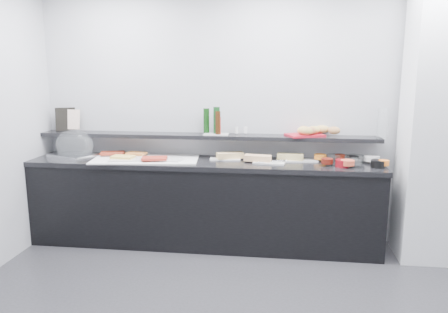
# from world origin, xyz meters

# --- Properties ---
(back_wall) EXTENTS (5.00, 0.02, 2.70)m
(back_wall) POSITION_xyz_m (0.00, 2.00, 1.35)
(back_wall) COLOR #ADB0B5
(back_wall) RESTS_ON ground
(column) EXTENTS (0.50, 0.50, 2.70)m
(column) POSITION_xyz_m (1.50, 1.65, 1.35)
(column) COLOR white
(column) RESTS_ON ground
(buffet_cabinet) EXTENTS (3.60, 0.60, 0.85)m
(buffet_cabinet) POSITION_xyz_m (-0.70, 1.70, 0.42)
(buffet_cabinet) COLOR black
(buffet_cabinet) RESTS_ON ground
(counter_top) EXTENTS (3.62, 0.62, 0.05)m
(counter_top) POSITION_xyz_m (-0.70, 1.70, 0.88)
(counter_top) COLOR black
(counter_top) RESTS_ON buffet_cabinet
(wall_shelf) EXTENTS (3.60, 0.25, 0.04)m
(wall_shelf) POSITION_xyz_m (-0.70, 1.88, 1.13)
(wall_shelf) COLOR black
(wall_shelf) RESTS_ON back_wall
(cloche_base) EXTENTS (0.54, 0.46, 0.04)m
(cloche_base) POSITION_xyz_m (-2.11, 1.68, 0.92)
(cloche_base) COLOR silver
(cloche_base) RESTS_ON counter_top
(cloche_dome) EXTENTS (0.43, 0.29, 0.34)m
(cloche_dome) POSITION_xyz_m (-2.11, 1.74, 1.03)
(cloche_dome) COLOR silver
(cloche_dome) RESTS_ON cloche_base
(linen_runner) EXTENTS (1.13, 0.64, 0.01)m
(linen_runner) POSITION_xyz_m (-1.30, 1.66, 0.91)
(linen_runner) COLOR white
(linen_runner) RESTS_ON counter_top
(platter_meat_a) EXTENTS (0.26, 0.18, 0.01)m
(platter_meat_a) POSITION_xyz_m (-1.66, 1.82, 0.92)
(platter_meat_a) COLOR white
(platter_meat_a) RESTS_ON linen_runner
(food_meat_a) EXTENTS (0.28, 0.22, 0.02)m
(food_meat_a) POSITION_xyz_m (-1.71, 1.78, 0.94)
(food_meat_a) COLOR maroon
(food_meat_a) RESTS_ON platter_meat_a
(platter_salmon) EXTENTS (0.31, 0.23, 0.01)m
(platter_salmon) POSITION_xyz_m (-1.49, 1.85, 0.92)
(platter_salmon) COLOR white
(platter_salmon) RESTS_ON linen_runner
(food_salmon) EXTENTS (0.22, 0.16, 0.02)m
(food_salmon) POSITION_xyz_m (-1.44, 1.79, 0.94)
(food_salmon) COLOR orange
(food_salmon) RESTS_ON platter_salmon
(platter_cheese) EXTENTS (0.38, 0.29, 0.01)m
(platter_cheese) POSITION_xyz_m (-1.47, 1.57, 0.92)
(platter_cheese) COLOR silver
(platter_cheese) RESTS_ON linen_runner
(food_cheese) EXTENTS (0.24, 0.16, 0.02)m
(food_cheese) POSITION_xyz_m (-1.52, 1.59, 0.94)
(food_cheese) COLOR #EEC95C
(food_cheese) RESTS_ON platter_cheese
(platter_meat_b) EXTENTS (0.32, 0.24, 0.01)m
(platter_meat_b) POSITION_xyz_m (-1.04, 1.62, 0.92)
(platter_meat_b) COLOR silver
(platter_meat_b) RESTS_ON linen_runner
(food_meat_b) EXTENTS (0.28, 0.21, 0.02)m
(food_meat_b) POSITION_xyz_m (-1.18, 1.56, 0.94)
(food_meat_b) COLOR maroon
(food_meat_b) RESTS_ON platter_meat_b
(sandwich_plate_left) EXTENTS (0.33, 0.16, 0.01)m
(sandwich_plate_left) POSITION_xyz_m (-0.48, 1.78, 0.91)
(sandwich_plate_left) COLOR white
(sandwich_plate_left) RESTS_ON counter_top
(sandwich_food_left) EXTENTS (0.30, 0.20, 0.06)m
(sandwich_food_left) POSITION_xyz_m (-0.43, 1.79, 0.94)
(sandwich_food_left) COLOR tan
(sandwich_food_left) RESTS_ON sandwich_plate_left
(tongs_left) EXTENTS (0.15, 0.08, 0.01)m
(tongs_left) POSITION_xyz_m (-0.44, 1.77, 0.92)
(tongs_left) COLOR silver
(tongs_left) RESTS_ON sandwich_plate_left
(sandwich_plate_mid) EXTENTS (0.33, 0.17, 0.01)m
(sandwich_plate_mid) POSITION_xyz_m (-0.02, 1.65, 0.91)
(sandwich_plate_mid) COLOR silver
(sandwich_plate_mid) RESTS_ON counter_top
(sandwich_food_mid) EXTENTS (0.28, 0.14, 0.06)m
(sandwich_food_mid) POSITION_xyz_m (-0.14, 1.69, 0.94)
(sandwich_food_mid) COLOR #E1AC76
(sandwich_food_mid) RESTS_ON sandwich_plate_mid
(tongs_mid) EXTENTS (0.15, 0.06, 0.01)m
(tongs_mid) POSITION_xyz_m (-0.06, 1.63, 0.92)
(tongs_mid) COLOR silver
(tongs_mid) RESTS_ON sandwich_plate_mid
(sandwich_plate_right) EXTENTS (0.35, 0.18, 0.01)m
(sandwich_plate_right) POSITION_xyz_m (0.30, 1.81, 0.91)
(sandwich_plate_right) COLOR silver
(sandwich_plate_right) RESTS_ON counter_top
(sandwich_food_right) EXTENTS (0.27, 0.13, 0.06)m
(sandwich_food_right) POSITION_xyz_m (0.19, 1.80, 0.94)
(sandwich_food_right) COLOR tan
(sandwich_food_right) RESTS_ON sandwich_plate_right
(tongs_right) EXTENTS (0.15, 0.07, 0.01)m
(tongs_right) POSITION_xyz_m (0.08, 1.72, 0.92)
(tongs_right) COLOR silver
(tongs_right) RESTS_ON sandwich_plate_right
(bowl_glass_fruit) EXTENTS (0.16, 0.16, 0.07)m
(bowl_glass_fruit) POSITION_xyz_m (0.63, 1.84, 0.94)
(bowl_glass_fruit) COLOR silver
(bowl_glass_fruit) RESTS_ON counter_top
(fill_glass_fruit) EXTENTS (0.16, 0.16, 0.05)m
(fill_glass_fruit) POSITION_xyz_m (0.50, 1.84, 0.95)
(fill_glass_fruit) COLOR orange
(fill_glass_fruit) RESTS_ON bowl_glass_fruit
(bowl_black_jam) EXTENTS (0.14, 0.14, 0.07)m
(bowl_black_jam) POSITION_xyz_m (0.81, 1.79, 0.94)
(bowl_black_jam) COLOR black
(bowl_black_jam) RESTS_ON counter_top
(fill_black_jam) EXTENTS (0.14, 0.14, 0.05)m
(fill_black_jam) POSITION_xyz_m (0.70, 1.85, 0.95)
(fill_black_jam) COLOR #631A0E
(fill_black_jam) RESTS_ON bowl_black_jam
(bowl_glass_cream) EXTENTS (0.26, 0.26, 0.07)m
(bowl_glass_cream) POSITION_xyz_m (0.84, 1.82, 0.94)
(bowl_glass_cream) COLOR white
(bowl_glass_cream) RESTS_ON counter_top
(fill_glass_cream) EXTENTS (0.19, 0.19, 0.05)m
(fill_glass_cream) POSITION_xyz_m (1.00, 1.81, 0.95)
(fill_glass_cream) COLOR silver
(fill_glass_cream) RESTS_ON bowl_glass_cream
(bowl_red_jam) EXTENTS (0.17, 0.17, 0.07)m
(bowl_red_jam) POSITION_xyz_m (0.68, 1.58, 0.94)
(bowl_red_jam) COLOR maroon
(bowl_red_jam) RESTS_ON counter_top
(fill_red_jam) EXTENTS (0.12, 0.12, 0.05)m
(fill_red_jam) POSITION_xyz_m (0.54, 1.62, 0.95)
(fill_red_jam) COLOR #51130B
(fill_red_jam) RESTS_ON bowl_red_jam
(bowl_glass_salmon) EXTENTS (0.17, 0.17, 0.07)m
(bowl_glass_salmon) POSITION_xyz_m (0.80, 1.61, 0.94)
(bowl_glass_salmon) COLOR white
(bowl_glass_salmon) RESTS_ON counter_top
(fill_glass_salmon) EXTENTS (0.17, 0.17, 0.05)m
(fill_glass_salmon) POSITION_xyz_m (0.73, 1.57, 0.95)
(fill_glass_salmon) COLOR #CB4D31
(fill_glass_salmon) RESTS_ON bowl_glass_salmon
(bowl_black_fruit) EXTENTS (0.15, 0.15, 0.07)m
(bowl_black_fruit) POSITION_xyz_m (1.02, 1.61, 0.94)
(bowl_black_fruit) COLOR black
(bowl_black_fruit) RESTS_ON counter_top
(fill_black_fruit) EXTENTS (0.13, 0.13, 0.05)m
(fill_black_fruit) POSITION_xyz_m (1.07, 1.61, 0.95)
(fill_black_fruit) COLOR orange
(fill_black_fruit) RESTS_ON bowl_black_fruit
(framed_print) EXTENTS (0.22, 0.15, 0.26)m
(framed_print) POSITION_xyz_m (-2.30, 1.94, 1.28)
(framed_print) COLOR black
(framed_print) RESTS_ON wall_shelf
(print_art) EXTENTS (0.16, 0.05, 0.22)m
(print_art) POSITION_xyz_m (-2.21, 1.94, 1.28)
(print_art) COLOR beige
(print_art) RESTS_ON framed_print
(condiment_tray) EXTENTS (0.27, 0.17, 0.01)m
(condiment_tray) POSITION_xyz_m (-0.59, 1.86, 1.16)
(condiment_tray) COLOR silver
(condiment_tray) RESTS_ON wall_shelf
(bottle_green_a) EXTENTS (0.07, 0.07, 0.26)m
(bottle_green_a) POSITION_xyz_m (-0.70, 1.91, 1.29)
(bottle_green_a) COLOR #0E340E
(bottle_green_a) RESTS_ON condiment_tray
(bottle_brown) EXTENTS (0.07, 0.07, 0.24)m
(bottle_brown) POSITION_xyz_m (-0.56, 1.82, 1.28)
(bottle_brown) COLOR #351A09
(bottle_brown) RESTS_ON condiment_tray
(bottle_green_b) EXTENTS (0.07, 0.07, 0.28)m
(bottle_green_b) POSITION_xyz_m (-0.58, 1.87, 1.30)
(bottle_green_b) COLOR #0F3815
(bottle_green_b) RESTS_ON condiment_tray
(bottle_hot) EXTENTS (0.06, 0.06, 0.18)m
(bottle_hot) POSITION_xyz_m (-0.56, 1.82, 1.25)
(bottle_hot) COLOR #A3110B
(bottle_hot) RESTS_ON condiment_tray
(shaker_salt) EXTENTS (0.04, 0.04, 0.07)m
(shaker_salt) POSITION_xyz_m (-0.28, 1.92, 1.20)
(shaker_salt) COLOR white
(shaker_salt) RESTS_ON condiment_tray
(shaker_pepper) EXTENTS (0.04, 0.04, 0.07)m
(shaker_pepper) POSITION_xyz_m (-0.38, 1.91, 1.20)
(shaker_pepper) COLOR white
(shaker_pepper) RESTS_ON condiment_tray
(bread_tray) EXTENTS (0.43, 0.37, 0.02)m
(bread_tray) POSITION_xyz_m (0.33, 1.89, 1.16)
(bread_tray) COLOR #B41325
(bread_tray) RESTS_ON wall_shelf
(bread_roll_nw) EXTENTS (0.14, 0.11, 0.08)m
(bread_roll_nw) POSITION_xyz_m (0.33, 1.92, 1.21)
(bread_roll_nw) COLOR #AB7941
(bread_roll_nw) RESTS_ON bread_tray
(bread_roll_n) EXTENTS (0.16, 0.11, 0.08)m
(bread_roll_n) POSITION_xyz_m (0.52, 1.98, 1.21)
(bread_roll_n) COLOR tan
(bread_roll_n) RESTS_ON bread_tray
(bread_roll_ne) EXTENTS (0.14, 0.11, 0.08)m
(bread_roll_ne) POSITION_xyz_m (0.63, 1.91, 1.21)
(bread_roll_ne) COLOR #B57945
(bread_roll_ne) RESTS_ON bread_tray
(bread_roll_sw) EXTENTS (0.14, 0.10, 0.08)m
(bread_roll_sw) POSITION_xyz_m (0.32, 1.85, 1.21)
(bread_roll_sw) COLOR gold
(bread_roll_sw) RESTS_ON bread_tray
(bread_roll_s) EXTENTS (0.16, 0.13, 0.08)m
(bread_roll_s) POSITION_xyz_m (0.34, 1.82, 1.21)
(bread_roll_s) COLOR #B28A44
(bread_roll_s) RESTS_ON bread_tray
(bread_roll_midw) EXTENTS (0.16, 0.13, 0.08)m
(bread_roll_midw) POSITION_xyz_m (0.38, 1.84, 1.21)
(bread_roll_midw) COLOR #AA6C41
(bread_roll_midw) RESTS_ON bread_tray
(bread_roll_mide) EXTENTS (0.15, 0.12, 0.08)m
(bread_roll_mide) POSITION_xyz_m (0.42, 1.92, 1.21)
(bread_roll_mide) COLOR gold
(bread_roll_mide) RESTS_ON bread_tray
(carafe) EXTENTS (0.12, 0.12, 0.30)m
(carafe) POSITION_xyz_m (1.10, 1.87, 1.30)
(carafe) COLOR white
(carafe) RESTS_ON wall_shelf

